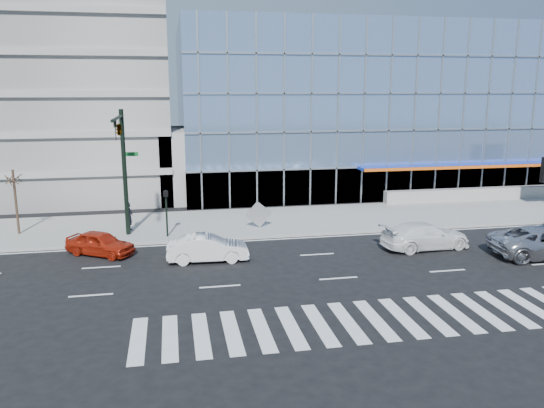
{
  "coord_description": "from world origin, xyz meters",
  "views": [
    {
      "loc": [
        -8.08,
        -28.28,
        9.42
      ],
      "look_at": [
        -2.08,
        3.0,
        2.43
      ],
      "focal_mm": 35.0,
      "sensor_mm": 36.0,
      "label": 1
    }
  ],
  "objects_px": {
    "ped_signal_post": "(166,206)",
    "street_tree_near": "(13,179)",
    "traffic_signal": "(121,144)",
    "white_sedan": "(208,248)",
    "white_suv": "(425,236)",
    "tilted_panel": "(259,214)",
    "red_sedan": "(100,243)",
    "pedestrian": "(129,217)"
  },
  "relations": [
    {
      "from": "traffic_signal",
      "to": "red_sedan",
      "type": "height_order",
      "value": "traffic_signal"
    },
    {
      "from": "white_sedan",
      "to": "pedestrian",
      "type": "height_order",
      "value": "pedestrian"
    },
    {
      "from": "red_sedan",
      "to": "tilted_panel",
      "type": "bearing_deg",
      "value": -37.19
    },
    {
      "from": "street_tree_near",
      "to": "red_sedan",
      "type": "xyz_separation_m",
      "value": [
        5.72,
        -5.21,
        -3.08
      ]
    },
    {
      "from": "white_suv",
      "to": "red_sedan",
      "type": "relative_size",
      "value": 1.32
    },
    {
      "from": "white_sedan",
      "to": "pedestrian",
      "type": "distance_m",
      "value": 8.3
    },
    {
      "from": "red_sedan",
      "to": "pedestrian",
      "type": "distance_m",
      "value": 4.77
    },
    {
      "from": "street_tree_near",
      "to": "tilted_panel",
      "type": "relative_size",
      "value": 3.25
    },
    {
      "from": "white_sedan",
      "to": "tilted_panel",
      "type": "xyz_separation_m",
      "value": [
        3.87,
        6.07,
        0.33
      ]
    },
    {
      "from": "ped_signal_post",
      "to": "red_sedan",
      "type": "height_order",
      "value": "ped_signal_post"
    },
    {
      "from": "ped_signal_post",
      "to": "tilted_panel",
      "type": "xyz_separation_m",
      "value": [
        6.08,
        1.14,
        -1.08
      ]
    },
    {
      "from": "traffic_signal",
      "to": "white_suv",
      "type": "distance_m",
      "value": 19.03
    },
    {
      "from": "white_suv",
      "to": "tilted_panel",
      "type": "relative_size",
      "value": 4.15
    },
    {
      "from": "street_tree_near",
      "to": "white_suv",
      "type": "distance_m",
      "value": 25.97
    },
    {
      "from": "street_tree_near",
      "to": "traffic_signal",
      "type": "bearing_deg",
      "value": -22.71
    },
    {
      "from": "ped_signal_post",
      "to": "tilted_panel",
      "type": "height_order",
      "value": "ped_signal_post"
    },
    {
      "from": "ped_signal_post",
      "to": "white_sedan",
      "type": "height_order",
      "value": "ped_signal_post"
    },
    {
      "from": "traffic_signal",
      "to": "tilted_panel",
      "type": "xyz_separation_m",
      "value": [
        8.58,
        1.51,
        -5.1
      ]
    },
    {
      "from": "tilted_panel",
      "to": "street_tree_near",
      "type": "bearing_deg",
      "value": 178.99
    },
    {
      "from": "white_sedan",
      "to": "pedestrian",
      "type": "xyz_separation_m",
      "value": [
        -4.68,
        6.85,
        0.37
      ]
    },
    {
      "from": "red_sedan",
      "to": "white_suv",
      "type": "bearing_deg",
      "value": -65.27
    },
    {
      "from": "white_sedan",
      "to": "ped_signal_post",
      "type": "bearing_deg",
      "value": 26.66
    },
    {
      "from": "ped_signal_post",
      "to": "white_sedan",
      "type": "xyz_separation_m",
      "value": [
        2.22,
        -4.93,
        -1.4
      ]
    },
    {
      "from": "street_tree_near",
      "to": "white_suv",
      "type": "bearing_deg",
      "value": -17.03
    },
    {
      "from": "red_sedan",
      "to": "pedestrian",
      "type": "relative_size",
      "value": 2.12
    },
    {
      "from": "traffic_signal",
      "to": "white_sedan",
      "type": "height_order",
      "value": "traffic_signal"
    },
    {
      "from": "ped_signal_post",
      "to": "traffic_signal",
      "type": "bearing_deg",
      "value": -171.48
    },
    {
      "from": "white_sedan",
      "to": "red_sedan",
      "type": "height_order",
      "value": "white_sedan"
    },
    {
      "from": "street_tree_near",
      "to": "pedestrian",
      "type": "relative_size",
      "value": 2.2
    },
    {
      "from": "white_suv",
      "to": "traffic_signal",
      "type": "bearing_deg",
      "value": 70.36
    },
    {
      "from": "traffic_signal",
      "to": "ped_signal_post",
      "type": "distance_m",
      "value": 4.75
    },
    {
      "from": "ped_signal_post",
      "to": "tilted_panel",
      "type": "bearing_deg",
      "value": 10.61
    },
    {
      "from": "ped_signal_post",
      "to": "pedestrian",
      "type": "relative_size",
      "value": 1.56
    },
    {
      "from": "white_suv",
      "to": "tilted_panel",
      "type": "height_order",
      "value": "tilted_panel"
    },
    {
      "from": "traffic_signal",
      "to": "street_tree_near",
      "type": "xyz_separation_m",
      "value": [
        -7.0,
        2.93,
        -2.39
      ]
    },
    {
      "from": "white_suv",
      "to": "tilted_panel",
      "type": "bearing_deg",
      "value": 50.98
    },
    {
      "from": "ped_signal_post",
      "to": "red_sedan",
      "type": "bearing_deg",
      "value": -144.99
    },
    {
      "from": "street_tree_near",
      "to": "pedestrian",
      "type": "distance_m",
      "value": 7.56
    },
    {
      "from": "white_sedan",
      "to": "tilted_panel",
      "type": "height_order",
      "value": "tilted_panel"
    },
    {
      "from": "ped_signal_post",
      "to": "street_tree_near",
      "type": "distance_m",
      "value": 9.97
    },
    {
      "from": "traffic_signal",
      "to": "ped_signal_post",
      "type": "relative_size",
      "value": 2.67
    },
    {
      "from": "traffic_signal",
      "to": "white_sedan",
      "type": "relative_size",
      "value": 1.78
    }
  ]
}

